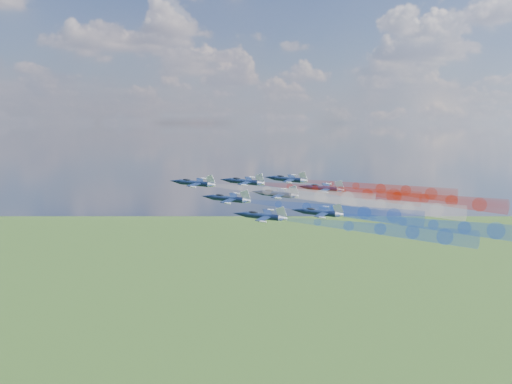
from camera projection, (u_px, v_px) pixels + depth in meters
jet_lead at (195, 183)px, 175.09m from camera, size 17.01×17.15×5.99m
trail_lead at (293, 193)px, 170.36m from camera, size 34.36×33.25×8.45m
jet_inner_left at (228, 199)px, 163.65m from camera, size 17.01×17.15×5.99m
trail_inner_left at (335, 210)px, 158.92m from camera, size 34.36×33.25×8.45m
jet_inner_right at (244, 182)px, 180.99m from camera, size 17.01×17.15×5.99m
trail_inner_right at (341, 191)px, 176.25m from camera, size 34.36×33.25×8.45m
jet_outer_left at (262, 216)px, 150.51m from camera, size 17.01×17.15×5.99m
trail_outer_left at (380, 229)px, 145.78m from camera, size 34.36×33.25×8.45m
jet_center_third at (277, 194)px, 171.61m from camera, size 17.01×17.15×5.99m
trail_center_third at (380, 205)px, 166.87m from camera, size 34.36×33.25×8.45m
jet_outer_right at (288, 179)px, 191.09m from camera, size 17.01×17.15×5.99m
trail_outer_right at (381, 188)px, 186.35m from camera, size 34.36×33.25×8.45m
jet_rear_left at (320, 213)px, 158.16m from camera, size 17.01×17.15×5.99m
trail_rear_left at (433, 225)px, 153.43m from camera, size 34.36×33.25×8.45m
jet_rear_right at (323, 189)px, 177.26m from camera, size 17.01×17.15×5.99m
trail_rear_right at (424, 199)px, 172.52m from camera, size 34.36×33.25×8.45m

